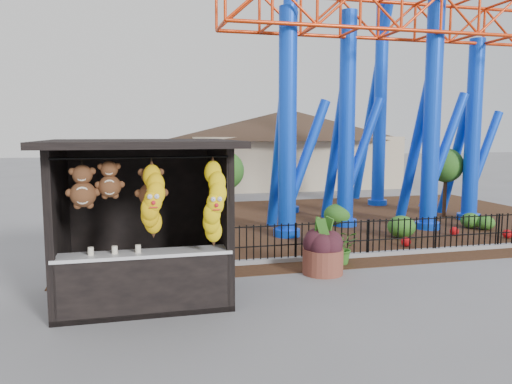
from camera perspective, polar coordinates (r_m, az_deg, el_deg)
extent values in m
plane|color=slate|center=(9.85, 5.69, -12.56)|extent=(120.00, 120.00, 0.00)
cube|color=#331E11|center=(18.50, 9.08, -3.37)|extent=(18.00, 12.00, 0.02)
cube|color=gray|center=(14.12, 17.06, -6.58)|extent=(18.00, 0.18, 0.12)
cube|color=black|center=(10.46, -12.66, -11.25)|extent=(3.20, 2.60, 0.10)
cube|color=black|center=(11.33, -13.00, -2.31)|extent=(3.20, 0.12, 3.00)
cube|color=black|center=(10.20, -21.57, -3.63)|extent=(0.12, 2.60, 3.00)
cube|color=black|center=(10.24, -4.22, -3.11)|extent=(0.12, 2.60, 3.00)
cube|color=black|center=(9.70, -13.09, 5.44)|extent=(3.50, 3.40, 0.12)
cube|color=black|center=(9.00, -22.53, -5.02)|extent=(0.14, 0.14, 3.00)
cube|color=black|center=(9.05, -2.96, -4.43)|extent=(0.14, 0.14, 3.00)
cube|color=black|center=(9.30, -12.58, -10.31)|extent=(3.00, 0.50, 1.10)
cube|color=silver|center=(9.15, -12.68, -6.90)|extent=(3.10, 0.55, 0.06)
cylinder|color=black|center=(8.51, -12.92, 3.85)|extent=(2.90, 0.04, 0.04)
cylinder|color=blue|center=(15.46, 3.62, 7.71)|extent=(0.56, 0.56, 7.00)
cylinder|color=blue|center=(15.78, 3.52, -4.66)|extent=(0.84, 0.84, 0.24)
cylinder|color=blue|center=(17.48, 10.34, 8.01)|extent=(0.56, 0.56, 7.30)
cylinder|color=blue|center=(17.76, 10.09, -3.45)|extent=(0.84, 0.84, 0.24)
cylinder|color=blue|center=(17.63, 19.48, 8.05)|extent=(0.56, 0.56, 7.50)
cylinder|color=blue|center=(17.90, 19.01, -3.64)|extent=(0.84, 0.84, 0.24)
cylinder|color=blue|center=(20.05, 23.55, 6.39)|extent=(0.56, 0.56, 6.60)
cylinder|color=blue|center=(20.29, 23.12, -2.61)|extent=(0.84, 0.84, 0.24)
cylinder|color=blue|center=(20.26, 3.87, 11.05)|extent=(0.56, 0.56, 9.50)
cylinder|color=blue|center=(20.45, 3.76, -2.00)|extent=(0.84, 0.84, 0.24)
cylinder|color=blue|center=(22.96, 14.07, 11.63)|extent=(0.56, 0.56, 10.50)
cylinder|color=blue|center=(23.09, 13.70, -1.16)|extent=(0.84, 0.84, 0.24)
cylinder|color=blue|center=(16.33, 2.64, 4.60)|extent=(0.36, 2.21, 5.85)
cylinder|color=blue|center=(15.99, 5.66, 3.90)|extent=(1.62, 0.32, 3.73)
cylinder|color=blue|center=(18.31, 9.12, 5.12)|extent=(0.36, 2.29, 6.10)
cylinder|color=blue|center=(18.06, 11.90, 4.46)|extent=(1.67, 0.32, 3.88)
cylinder|color=blue|center=(18.39, 17.82, 5.12)|extent=(0.36, 2.34, 6.26)
cylinder|color=blue|center=(18.27, 20.66, 4.41)|extent=(1.71, 0.32, 3.99)
cylinder|color=blue|center=(20.78, 21.93, 4.19)|extent=(0.36, 2.10, 5.53)
cylinder|color=blue|center=(20.73, 24.45, 3.61)|extent=(1.54, 0.32, 3.52)
cylinder|color=brown|center=(11.77, 7.64, -7.83)|extent=(1.23, 1.23, 0.59)
ellipsoid|color=black|center=(11.63, 7.69, -4.89)|extent=(0.70, 0.70, 0.64)
imported|color=#295519|center=(12.64, 9.82, -6.23)|extent=(0.94, 0.87, 0.86)
ellipsoid|color=#2C5F1C|center=(14.70, 6.95, -5.01)|extent=(0.60, 0.60, 0.48)
ellipsoid|color=#2C5F1C|center=(16.09, 16.29, -3.83)|extent=(0.86, 0.86, 0.69)
ellipsoid|color=#2C5F1C|center=(18.48, 23.31, -3.01)|extent=(0.65, 0.65, 0.52)
ellipsoid|color=#2C5F1C|center=(17.68, 9.29, -2.58)|extent=(0.95, 0.95, 0.76)
ellipsoid|color=#2C5F1C|center=(18.38, 24.76, -3.21)|extent=(0.60, 0.60, 0.48)
sphere|color=red|center=(13.81, 6.60, -6.21)|extent=(0.28, 0.28, 0.28)
sphere|color=red|center=(14.93, 16.77, -5.47)|extent=(0.28, 0.28, 0.28)
sphere|color=red|center=(16.98, 21.72, -4.19)|extent=(0.28, 0.28, 0.28)
sphere|color=red|center=(17.21, 26.79, -4.30)|extent=(0.28, 0.28, 0.28)
cube|color=#BFAD8C|center=(30.22, 3.74, 3.51)|extent=(12.00, 6.00, 3.00)
cone|color=#332319|center=(30.17, 3.78, 8.07)|extent=(15.00, 15.00, 1.80)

